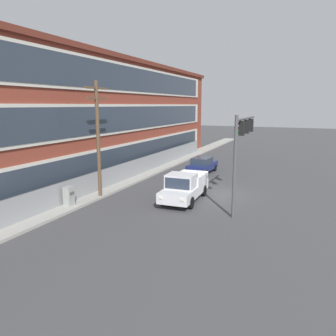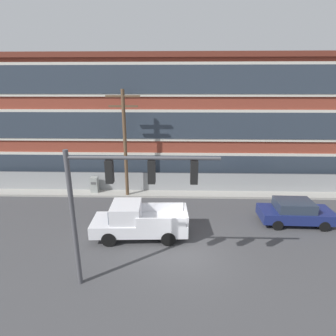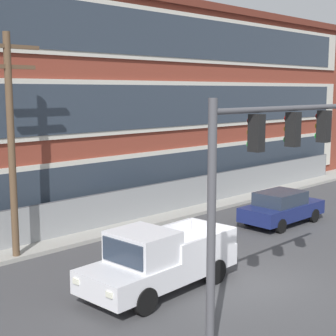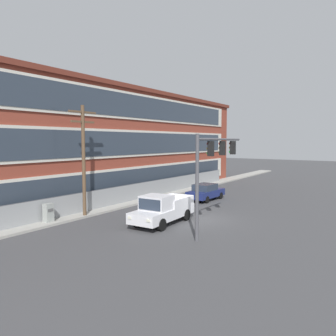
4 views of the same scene
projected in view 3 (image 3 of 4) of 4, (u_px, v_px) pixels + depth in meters
name	position (u px, v px, depth m)	size (l,w,h in m)	color
ground_plane	(253.00, 280.00, 16.91)	(160.00, 160.00, 0.00)	#424244
sidewalk_building_side	(101.00, 231.00, 22.62)	(80.00, 2.04, 0.16)	#9E9B93
brick_mill_building	(5.00, 106.00, 24.73)	(52.01, 9.67, 10.85)	brown
chain_link_fence	(125.00, 207.00, 23.79)	(37.64, 0.06, 1.69)	gray
traffic_signal_mast	(262.00, 163.00, 12.58)	(5.94, 0.43, 6.03)	#4C4C51
pickup_truck_white	(157.00, 261.00, 15.89)	(5.52, 2.31, 2.04)	silver
sedan_navy	(282.00, 207.00, 23.91)	(4.47, 2.02, 1.56)	navy
utility_pole_near_corner	(11.00, 137.00, 18.29)	(2.48, 0.26, 8.21)	brown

